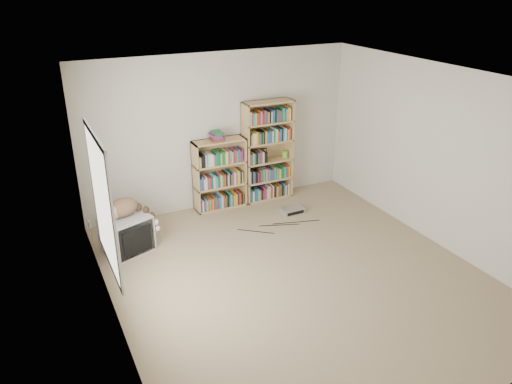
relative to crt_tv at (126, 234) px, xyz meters
name	(u,v)px	position (x,y,z in m)	size (l,w,h in m)	color
floor	(296,275)	(1.80, -1.61, -0.26)	(4.50, 5.00, 0.01)	tan
wall_back	(220,131)	(1.80, 0.89, 0.99)	(4.50, 0.02, 2.50)	beige
wall_front	(464,299)	(1.80, -4.11, 0.99)	(4.50, 0.02, 2.50)	beige
wall_left	(107,224)	(-0.45, -1.61, 0.99)	(0.02, 5.00, 2.50)	beige
wall_right	(441,158)	(4.05, -1.61, 0.99)	(0.02, 5.00, 2.50)	beige
ceiling	(304,81)	(1.80, -1.61, 2.24)	(4.50, 5.00, 0.02)	white
window	(103,203)	(-0.44, -1.41, 1.14)	(0.02, 1.22, 1.52)	white
crt_tv	(126,234)	(0.00, 0.00, 0.00)	(0.74, 0.70, 0.52)	#B0B0B3
cat	(128,209)	(0.06, 0.02, 0.35)	(0.76, 0.47, 0.55)	#3B2618
bookcase_tall	(267,153)	(2.59, 0.75, 0.55)	(0.85, 0.30, 1.69)	tan
bookcase_short	(219,177)	(1.71, 0.75, 0.28)	(0.85, 0.30, 1.16)	tan
book_stack	(216,136)	(1.67, 0.73, 0.98)	(0.20, 0.27, 0.14)	#BD3619
green_mug	(285,154)	(2.91, 0.73, 0.49)	(0.10, 0.10, 0.11)	#6EC037
framed_print	(263,153)	(2.55, 0.83, 0.53)	(0.13, 0.01, 0.18)	black
dvd_player	(292,210)	(2.67, 0.03, -0.22)	(0.35, 0.25, 0.08)	#ADAEB2
wall_outlet	(89,226)	(-0.44, 0.34, 0.06)	(0.01, 0.08, 0.13)	silver
floor_cables	(267,227)	(2.07, -0.28, -0.25)	(1.20, 0.70, 0.01)	black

